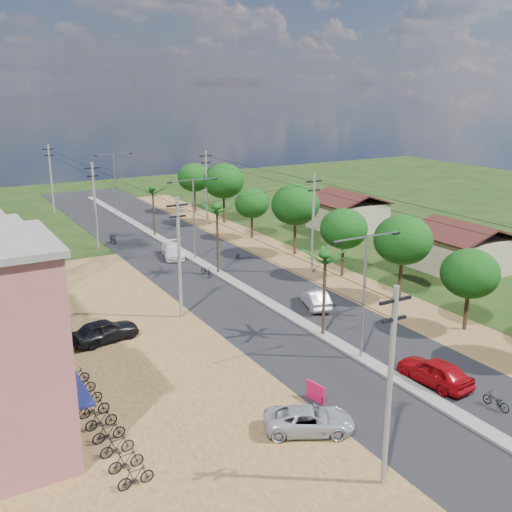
{
  "coord_description": "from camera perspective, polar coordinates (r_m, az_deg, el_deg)",
  "views": [
    {
      "loc": [
        -22.75,
        -26.38,
        16.58
      ],
      "look_at": [
        0.73,
        14.38,
        3.0
      ],
      "focal_mm": 42.0,
      "sensor_mm": 36.0,
      "label": 1
    }
  ],
  "objects": [
    {
      "name": "tree_east_d",
      "position": [
        53.05,
        8.36,
        2.59
      ],
      "size": [
        4.2,
        4.2,
        6.13
      ],
      "color": "black",
      "rests_on": "ground"
    },
    {
      "name": "road",
      "position": [
        50.04,
        -1.07,
        -3.23
      ],
      "size": [
        12.0,
        110.0,
        0.04
      ],
      "primitive_type": "cube",
      "color": "black",
      "rests_on": "ground"
    },
    {
      "name": "streetlight_far",
      "position": [
        80.56,
        -13.32,
        7.26
      ],
      "size": [
        5.1,
        0.18,
        8.0
      ],
      "color": "gray",
      "rests_on": "ground"
    },
    {
      "name": "streetlight_near",
      "position": [
        36.78,
        10.27,
        -2.87
      ],
      "size": [
        5.1,
        0.18,
        8.0
      ],
      "color": "gray",
      "rests_on": "ground"
    },
    {
      "name": "tree_east_e",
      "position": [
        59.32,
        3.77,
        4.9
      ],
      "size": [
        4.8,
        4.8,
        7.14
      ],
      "color": "black",
      "rests_on": "ground"
    },
    {
      "name": "moto_rider_west_b",
      "position": [
        66.14,
        -13.46,
        1.6
      ],
      "size": [
        0.71,
        1.77,
        1.03
      ],
      "primitive_type": "imported",
      "rotation": [
        0.0,
        0.0,
        0.13
      ],
      "color": "black",
      "rests_on": "ground"
    },
    {
      "name": "palm_median_far",
      "position": [
        67.35,
        -9.82,
        6.19
      ],
      "size": [
        2.0,
        2.0,
        5.85
      ],
      "color": "black",
      "rests_on": "ground"
    },
    {
      "name": "utility_pole_w_a",
      "position": [
        25.61,
        12.62,
        -11.81
      ],
      "size": [
        1.6,
        0.24,
        9.0
      ],
      "color": "#605E56",
      "rests_on": "ground"
    },
    {
      "name": "dirt_shoulder_east",
      "position": [
        54.43,
        6.79,
        -1.73
      ],
      "size": [
        5.0,
        90.0,
        0.03
      ],
      "primitive_type": "cube",
      "color": "brown",
      "rests_on": "ground"
    },
    {
      "name": "tree_east_g",
      "position": [
        73.02,
        -3.1,
        7.15
      ],
      "size": [
        5.0,
        5.0,
        7.38
      ],
      "color": "black",
      "rests_on": "ground"
    },
    {
      "name": "utility_pole_w_b",
      "position": [
        43.14,
        -7.33,
        0.06
      ],
      "size": [
        1.6,
        0.24,
        9.0
      ],
      "color": "#605E56",
      "rests_on": "ground"
    },
    {
      "name": "house_east_far",
      "position": [
        71.22,
        8.73,
        4.43
      ],
      "size": [
        7.6,
        7.5,
        4.6
      ],
      "color": "gray",
      "rests_on": "ground"
    },
    {
      "name": "utility_pole_w_d",
      "position": [
        83.73,
        -18.94,
        7.12
      ],
      "size": [
        1.6,
        0.24,
        9.0
      ],
      "color": "#605E56",
      "rests_on": "ground"
    },
    {
      "name": "moto_rider_west_a",
      "position": [
        53.54,
        -4.75,
        -1.46
      ],
      "size": [
        0.77,
        1.86,
        0.95
      ],
      "primitive_type": "imported",
      "rotation": [
        0.0,
        0.0,
        0.08
      ],
      "color": "black",
      "rests_on": "ground"
    },
    {
      "name": "car_parked_silver",
      "position": [
        30.64,
        5.08,
        -15.36
      ],
      "size": [
        4.93,
        3.92,
        1.25
      ],
      "primitive_type": "imported",
      "rotation": [
        0.0,
        0.0,
        1.08
      ],
      "color": "#A7A8AF",
      "rests_on": "ground"
    },
    {
      "name": "palm_median_near",
      "position": [
        39.53,
        6.62,
        -0.23
      ],
      "size": [
        2.0,
        2.0,
        6.15
      ],
      "color": "black",
      "rests_on": "ground"
    },
    {
      "name": "house_east_near",
      "position": [
        57.9,
        19.04,
        1.02
      ],
      "size": [
        7.6,
        7.5,
        4.6
      ],
      "color": "gray",
      "rests_on": "ground"
    },
    {
      "name": "utility_pole_e_b",
      "position": [
        53.39,
        5.45,
        3.24
      ],
      "size": [
        1.6,
        0.24,
        9.0
      ],
      "color": "#605E56",
      "rests_on": "ground"
    },
    {
      "name": "dirt_lot_west",
      "position": [
        38.94,
        -15.79,
        -9.72
      ],
      "size": [
        18.0,
        46.0,
        0.04
      ],
      "primitive_type": "cube",
      "color": "brown",
      "rests_on": "ground"
    },
    {
      "name": "roadside_sign",
      "position": [
        33.28,
        5.69,
        -12.8
      ],
      "size": [
        0.32,
        1.3,
        1.09
      ],
      "rotation": [
        0.0,
        0.0,
        0.18
      ],
      "color": "#AF103E",
      "rests_on": "ground"
    },
    {
      "name": "car_silver_mid",
      "position": [
        46.29,
        5.61,
        -4.06
      ],
      "size": [
        2.66,
        4.4,
        1.37
      ],
      "primitive_type": "imported",
      "rotation": [
        0.0,
        0.0,
        2.83
      ],
      "color": "#A7A8AF",
      "rests_on": "ground"
    },
    {
      "name": "tree_east_h",
      "position": [
        80.13,
        -5.91,
        7.45
      ],
      "size": [
        4.4,
        4.4,
        6.52
      ],
      "color": "black",
      "rests_on": "ground"
    },
    {
      "name": "tree_east_b",
      "position": [
        43.34,
        19.71,
        -1.59
      ],
      "size": [
        4.0,
        4.0,
        5.83
      ],
      "color": "black",
      "rests_on": "ground"
    },
    {
      "name": "car_red_near",
      "position": [
        36.18,
        16.64,
        -10.53
      ],
      "size": [
        2.29,
        4.69,
        1.54
      ],
      "primitive_type": "imported",
      "rotation": [
        0.0,
        0.0,
        3.25
      ],
      "color": "maroon",
      "rests_on": "ground"
    },
    {
      "name": "ground",
      "position": [
        38.58,
        9.92,
        -9.61
      ],
      "size": [
        160.0,
        160.0,
        0.0
      ],
      "primitive_type": "plane",
      "color": "black",
      "rests_on": "ground"
    },
    {
      "name": "moto_rider_east",
      "position": [
        34.89,
        21.89,
        -12.75
      ],
      "size": [
        0.63,
        1.65,
        0.85
      ],
      "primitive_type": "imported",
      "rotation": [
        0.0,
        0.0,
        3.18
      ],
      "color": "black",
      "rests_on": "ground"
    },
    {
      "name": "palm_median_mid",
      "position": [
        52.75,
        -3.74,
        4.39
      ],
      "size": [
        2.0,
        2.0,
        6.55
      ],
      "color": "black",
      "rests_on": "ground"
    },
    {
      "name": "car_white_far",
      "position": [
        59.67,
        -7.95,
        0.47
      ],
      "size": [
        2.81,
        4.82,
        1.31
      ],
      "primitive_type": "imported",
      "rotation": [
        0.0,
        0.0,
        -0.23
      ],
      "color": "silver",
      "rests_on": "ground"
    },
    {
      "name": "tree_east_c",
      "position": [
        48.0,
        13.82,
        1.5
      ],
      "size": [
        4.6,
        4.6,
        6.83
      ],
      "color": "black",
      "rests_on": "ground"
    },
    {
      "name": "car_parked_dark",
      "position": [
        41.27,
        -14.22,
        -6.94
      ],
      "size": [
        4.76,
        2.55,
        1.54
      ],
      "primitive_type": "imported",
      "rotation": [
        0.0,
        0.0,
        1.74
      ],
      "color": "black",
      "rests_on": "ground"
    },
    {
      "name": "median",
      "position": [
        52.52,
        -2.66,
        -2.21
      ],
      "size": [
        1.0,
        90.0,
        0.18
      ],
      "primitive_type": "cube",
      "color": "#605E56",
      "rests_on": "ground"
    },
    {
      "name": "parked_scooter_row",
      "position": [
        31.79,
        -14.54,
        -14.85
      ],
      "size": [
        1.69,
        10.97,
        1.0
      ],
      "color": "black",
      "rests_on": "ground"
    },
    {
      "name": "utility_pole_e_c",
      "position": [
        72.11,
        -4.74,
        6.61
      ],
      "size": [
        1.6,
        0.24,
        9.0
      ],
      "color": "#605E56",
      "rests_on": "ground"
    },
    {
      "name": "tree_east_f",
      "position": [
        66.03,
        -0.39,
        5.02
      ],
      "size": [
        3.8,
        3.8,
        5.52
      ],
      "color": "black",
      "rests_on": "ground"
    },
    {
      "name": "utility_pole_w_c",
      "position": [
        63.51,
        -15.1,
        4.82
      ],
      "size": [
        1.6,
        0.24,
        9.0
      ],
      "color": "#605E56",
      "rests_on": "ground"
    },
    {
      "name": "streetlight_mid",
      "position": [
        57.41,
        -5.94,
        4.16
      ],
      "size": [
        5.1,
        0.18,
        8.0
      ],
      "color": "gray",
      "rests_on": "ground"
    }
  ]
}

